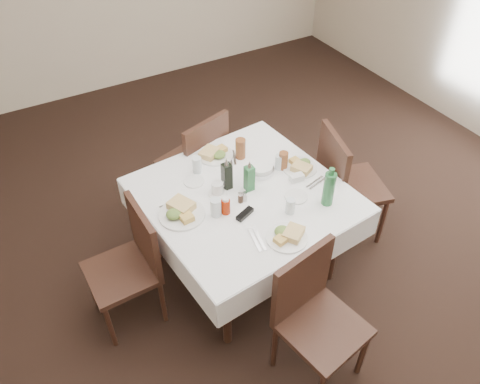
{
  "coord_description": "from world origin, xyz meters",
  "views": [
    {
      "loc": [
        -1.29,
        -1.83,
        2.88
      ],
      "look_at": [
        -0.13,
        0.2,
        0.8
      ],
      "focal_mm": 35.0,
      "sensor_mm": 36.0,
      "label": 1
    }
  ],
  "objects": [
    {
      "name": "chair_east",
      "position": [
        0.76,
        0.16,
        0.56
      ],
      "size": [
        0.57,
        0.57,
        0.98
      ],
      "color": "#331811",
      "rests_on": "ground"
    },
    {
      "name": "meal_east",
      "position": [
        0.4,
        0.24,
        0.78
      ],
      "size": [
        0.25,
        0.25,
        0.05
      ],
      "color": "white",
      "rests_on": "dining_table"
    },
    {
      "name": "cutlery_n",
      "position": [
        0.03,
        0.6,
        0.77
      ],
      "size": [
        0.11,
        0.18,
        0.01
      ],
      "color": "silver",
      "rests_on": "dining_table"
    },
    {
      "name": "meal_west",
      "position": [
        -0.55,
        0.24,
        0.79
      ],
      "size": [
        0.3,
        0.3,
        0.07
      ],
      "color": "white",
      "rests_on": "dining_table"
    },
    {
      "name": "chair_south",
      "position": [
        -0.13,
        -0.66,
        0.54
      ],
      "size": [
        0.52,
        0.52,
        0.94
      ],
      "color": "#331811",
      "rests_on": "ground"
    },
    {
      "name": "water_w",
      "position": [
        -0.35,
        0.12,
        0.83
      ],
      "size": [
        0.07,
        0.07,
        0.13
      ],
      "color": "silver",
      "rests_on": "dining_table"
    },
    {
      "name": "pepper_shaker",
      "position": [
        -0.15,
        0.15,
        0.8
      ],
      "size": [
        0.03,
        0.03,
        0.08
      ],
      "color": "#422E21",
      "rests_on": "dining_table"
    },
    {
      "name": "cutlery_w",
      "position": [
        -0.56,
        0.35,
        0.77
      ],
      "size": [
        0.16,
        0.05,
        0.01
      ],
      "color": "silver",
      "rests_on": "dining_table"
    },
    {
      "name": "water_e",
      "position": [
        0.27,
        0.32,
        0.82
      ],
      "size": [
        0.06,
        0.06,
        0.11
      ],
      "color": "silver",
      "rests_on": "dining_table"
    },
    {
      "name": "iced_tea_b",
      "position": [
        0.29,
        0.31,
        0.83
      ],
      "size": [
        0.07,
        0.07,
        0.14
      ],
      "color": "brown",
      "rests_on": "dining_table"
    },
    {
      "name": "bread_basket",
      "position": [
        0.13,
        0.35,
        0.79
      ],
      "size": [
        0.2,
        0.2,
        0.07
      ],
      "color": "silver",
      "rests_on": "dining_table"
    },
    {
      "name": "chair_west",
      "position": [
        -0.91,
        0.25,
        0.52
      ],
      "size": [
        0.44,
        0.44,
        0.91
      ],
      "color": "#331811",
      "rests_on": "ground"
    },
    {
      "name": "green_bottle",
      "position": [
        0.34,
        -0.14,
        0.89
      ],
      "size": [
        0.08,
        0.08,
        0.29
      ],
      "color": "#286B38",
      "rests_on": "dining_table"
    },
    {
      "name": "meal_north",
      "position": [
        -0.07,
        0.68,
        0.79
      ],
      "size": [
        0.27,
        0.27,
        0.06
      ],
      "color": "white",
      "rests_on": "dining_table"
    },
    {
      "name": "salt_shaker",
      "position": [
        -0.12,
        0.15,
        0.8
      ],
      "size": [
        0.03,
        0.03,
        0.07
      ],
      "color": "white",
      "rests_on": "dining_table"
    },
    {
      "name": "dining_table",
      "position": [
        -0.09,
        0.21,
        0.68
      ],
      "size": [
        1.41,
        1.41,
        0.76
      ],
      "color": "#331811",
      "rests_on": "ground"
    },
    {
      "name": "iced_tea_a",
      "position": [
        0.09,
        0.58,
        0.84
      ],
      "size": [
        0.08,
        0.08,
        0.16
      ],
      "color": "brown",
      "rests_on": "dining_table"
    },
    {
      "name": "cutlery_s",
      "position": [
        -0.24,
        -0.2,
        0.77
      ],
      "size": [
        0.09,
        0.21,
        0.01
      ],
      "color": "silver",
      "rests_on": "dining_table"
    },
    {
      "name": "room_shell",
      "position": [
        0.0,
        0.0,
        1.71
      ],
      "size": [
        6.04,
        7.04,
        2.8
      ],
      "color": "beige",
      "rests_on": "ground"
    },
    {
      "name": "sunglasses",
      "position": [
        -0.19,
        0.02,
        0.78
      ],
      "size": [
        0.14,
        0.09,
        0.03
      ],
      "color": "black",
      "rests_on": "dining_table"
    },
    {
      "name": "ground_plane",
      "position": [
        0.0,
        0.0,
        0.0
      ],
      "size": [
        7.0,
        7.0,
        0.0
      ],
      "primitive_type": "plane",
      "color": "black"
    },
    {
      "name": "sugar_caddy",
      "position": [
        0.3,
        0.15,
        0.79
      ],
      "size": [
        0.1,
        0.07,
        0.05
      ],
      "color": "white",
      "rests_on": "dining_table"
    },
    {
      "name": "side_plate_a",
      "position": [
        -0.33,
        0.49,
        0.77
      ],
      "size": [
        0.14,
        0.14,
        0.01
      ],
      "color": "white",
      "rests_on": "dining_table"
    },
    {
      "name": "meal_south",
      "position": [
        -0.07,
        -0.27,
        0.78
      ],
      "size": [
        0.26,
        0.26,
        0.06
      ],
      "color": "white",
      "rests_on": "dining_table"
    },
    {
      "name": "side_plate_b",
      "position": [
        0.2,
        0.0,
        0.77
      ],
      "size": [
        0.16,
        0.16,
        0.01
      ],
      "color": "white",
      "rests_on": "dining_table"
    },
    {
      "name": "oil_cruet_green",
      "position": [
        -0.04,
        0.23,
        0.87
      ],
      "size": [
        0.06,
        0.06,
        0.24
      ],
      "color": "#286B38",
      "rests_on": "dining_table"
    },
    {
      "name": "water_s",
      "position": [
        0.08,
        -0.1,
        0.82
      ],
      "size": [
        0.06,
        0.06,
        0.11
      ],
      "color": "silver",
      "rests_on": "dining_table"
    },
    {
      "name": "coffee_mug",
      "position": [
        -0.24,
        0.3,
        0.8
      ],
      "size": [
        0.14,
        0.13,
        0.09
      ],
      "color": "white",
      "rests_on": "dining_table"
    },
    {
      "name": "water_n",
      "position": [
        -0.26,
        0.58,
        0.82
      ],
      "size": [
        0.07,
        0.07,
        0.12
      ],
      "color": "silver",
      "rests_on": "dining_table"
    },
    {
      "name": "cutlery_e",
      "position": [
        0.4,
        0.05,
        0.77
      ],
      "size": [
        0.18,
        0.08,
        0.01
      ],
      "color": "silver",
      "rests_on": "dining_table"
    },
    {
      "name": "chair_north",
      "position": [
        -0.08,
        0.97,
        0.55
      ],
      "size": [
        0.57,
        0.57,
        0.95
      ],
      "color": "#331811",
      "rests_on": "ground"
    },
    {
      "name": "oil_cruet_dark",
      "position": [
        -0.16,
        0.33,
        0.87
      ],
      "size": [
        0.06,
        0.06,
        0.25
      ],
      "color": "black",
      "rests_on": "dining_table"
    },
    {
      "name": "ketchup_bottle",
      "position": [
        -0.29,
        0.11,
        0.82
      ],
      "size": [
        0.06,
        0.06,
        0.13
      ],
      "color": "#B02304",
      "rests_on": "dining_table"
    }
  ]
}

